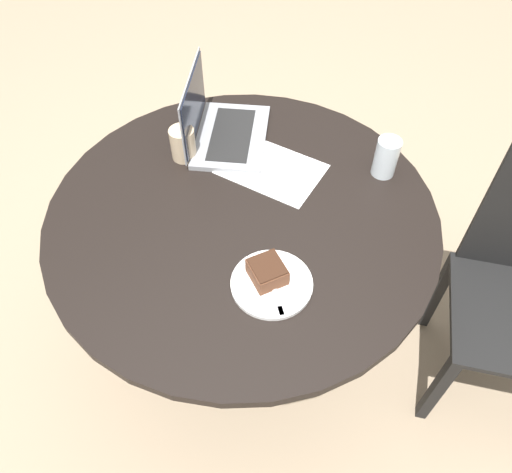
# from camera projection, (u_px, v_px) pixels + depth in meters

# --- Properties ---
(ground_plane) EXTENTS (12.00, 12.00, 0.00)m
(ground_plane) POSITION_uv_depth(u_px,v_px,m) (246.00, 328.00, 2.02)
(ground_plane) COLOR gray
(dining_table) EXTENTS (1.16, 1.16, 0.71)m
(dining_table) POSITION_uv_depth(u_px,v_px,m) (243.00, 240.00, 1.58)
(dining_table) COLOR black
(dining_table) RESTS_ON ground_plane
(paper_document) EXTENTS (0.38, 0.34, 0.00)m
(paper_document) POSITION_uv_depth(u_px,v_px,m) (272.00, 169.00, 1.58)
(paper_document) COLOR white
(paper_document) RESTS_ON dining_table
(plate) EXTENTS (0.22, 0.22, 0.01)m
(plate) POSITION_uv_depth(u_px,v_px,m) (272.00, 284.00, 1.30)
(plate) COLOR white
(plate) RESTS_ON dining_table
(cake_slice) EXTENTS (0.10, 0.09, 0.05)m
(cake_slice) POSITION_uv_depth(u_px,v_px,m) (267.00, 271.00, 1.28)
(cake_slice) COLOR brown
(cake_slice) RESTS_ON plate
(fork) EXTENTS (0.17, 0.07, 0.00)m
(fork) POSITION_uv_depth(u_px,v_px,m) (276.00, 294.00, 1.27)
(fork) COLOR silver
(fork) RESTS_ON plate
(coffee_glass) EXTENTS (0.08, 0.08, 0.11)m
(coffee_glass) POSITION_uv_depth(u_px,v_px,m) (183.00, 144.00, 1.58)
(coffee_glass) COLOR #C6AD89
(coffee_glass) RESTS_ON dining_table
(water_glass) EXTENTS (0.07, 0.07, 0.13)m
(water_glass) POSITION_uv_depth(u_px,v_px,m) (386.00, 157.00, 1.52)
(water_glass) COLOR silver
(water_glass) RESTS_ON dining_table
(laptop) EXTENTS (0.41, 0.39, 0.23)m
(laptop) POSITION_uv_depth(u_px,v_px,m) (222.00, 128.00, 1.65)
(laptop) COLOR gray
(laptop) RESTS_ON dining_table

